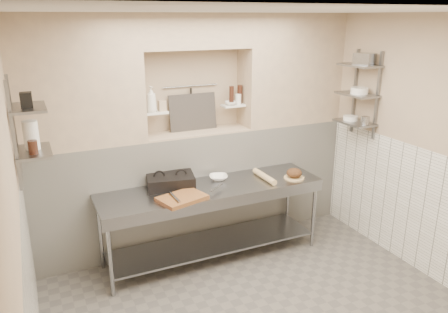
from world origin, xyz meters
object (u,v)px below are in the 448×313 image
rolling_pin (264,176)px  bread_loaf (294,173)px  panini_press (171,181)px  cutting_board (182,198)px  bottle_soap (151,99)px  mixing_bowl (218,177)px  bowl_alcove (231,103)px  prep_table (212,208)px  jug_left (31,135)px

rolling_pin → bread_loaf: (0.34, -0.12, 0.03)m
panini_press → cutting_board: 0.41m
panini_press → bottle_soap: size_ratio=1.99×
mixing_bowl → bread_loaf: bread_loaf is taller
bottle_soap → panini_press: bearing=-75.6°
mixing_bowl → bread_loaf: bearing=-22.2°
bread_loaf → bowl_alcove: bowl_alcove is taller
panini_press → bowl_alcove: bearing=31.9°
prep_table → bowl_alcove: bearing=48.0°
prep_table → mixing_bowl: 0.38m
bread_loaf → jug_left: size_ratio=0.71×
mixing_bowl → panini_press: bearing=178.9°
rolling_pin → bread_loaf: bread_loaf is taller
bottle_soap → mixing_bowl: bearing=-26.8°
bread_loaf → jug_left: bearing=179.0°
prep_table → jug_left: bearing=-176.9°
cutting_board → bread_loaf: bearing=2.1°
panini_press → jug_left: (-1.38, -0.31, 0.77)m
prep_table → jug_left: (-1.80, -0.10, 1.10)m
panini_press → bottle_soap: (-0.08, 0.33, 0.89)m
panini_press → prep_table: bearing=-14.1°
bowl_alcove → jug_left: size_ratio=0.57×
cutting_board → bottle_soap: bearing=95.9°
bread_loaf → bottle_soap: size_ratio=0.62×
panini_press → rolling_pin: bearing=-0.3°
prep_table → cutting_board: (-0.44, -0.20, 0.28)m
panini_press → bowl_alcove: size_ratio=3.96×
rolling_pin → bottle_soap: bearing=154.5°
mixing_bowl → prep_table: bearing=-130.3°
rolling_pin → panini_press: bearing=168.0°
cutting_board → mixing_bowl: (0.60, 0.40, 0.00)m
prep_table → panini_press: (-0.43, 0.21, 0.33)m
rolling_pin → bread_loaf: size_ratio=2.50×
prep_table → bottle_soap: bottle_soap is taller
mixing_bowl → bowl_alcove: bearing=47.0°
bottle_soap → bowl_alcove: size_ratio=1.99×
mixing_bowl → jug_left: 2.15m
panini_press → rolling_pin: panini_press is taller
bottle_soap → bread_loaf: bearing=-24.3°
bread_loaf → bottle_soap: bearing=155.7°
panini_press → bread_loaf: bearing=-2.2°
cutting_board → rolling_pin: 1.12m
cutting_board → prep_table: bearing=24.9°
cutting_board → bowl_alcove: bearing=38.9°
rolling_pin → bread_loaf: bearing=-19.8°
panini_press → bottle_soap: 0.95m
panini_press → mixing_bowl: 0.59m
panini_press → bread_loaf: panini_press is taller
cutting_board → bowl_alcove: size_ratio=3.23×
prep_table → cutting_board: bearing=-155.1°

